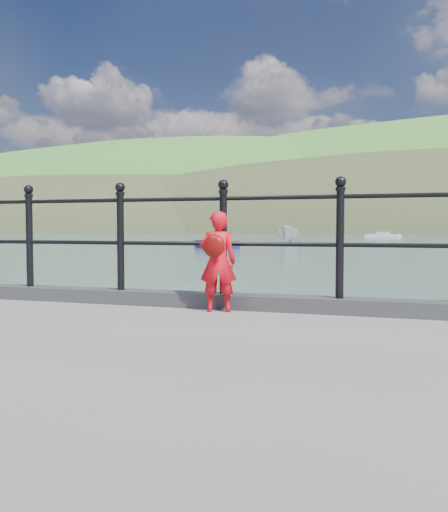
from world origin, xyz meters
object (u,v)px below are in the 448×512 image
(railing, at_px, (170,230))
(sailboat_port, at_px, (217,245))
(launch_white, at_px, (288,235))
(child, at_px, (218,261))
(sailboat_deep, at_px, (383,236))

(railing, xyz_separation_m, sailboat_port, (-12.67, 39.92, -1.48))
(launch_white, bearing_deg, sailboat_port, -104.34)
(child, xyz_separation_m, launch_white, (-9.89, 55.91, -0.46))
(launch_white, height_order, sailboat_port, sailboat_port)
(child, height_order, launch_white, launch_white)
(child, height_order, sailboat_port, sailboat_port)
(child, bearing_deg, sailboat_port, -89.57)
(launch_white, xyz_separation_m, sailboat_port, (-3.39, -15.72, -0.72))
(sailboat_deep, xyz_separation_m, sailboat_port, (-12.95, -54.09, -0.00))
(sailboat_deep, bearing_deg, railing, -76.36)
(child, relative_size, sailboat_deep, 0.11)
(sailboat_port, bearing_deg, launch_white, 114.43)
(sailboat_deep, bearing_deg, sailboat_port, -89.66)
(child, bearing_deg, sailboat_deep, -107.66)
(railing, xyz_separation_m, launch_white, (-9.27, 55.65, -0.77))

